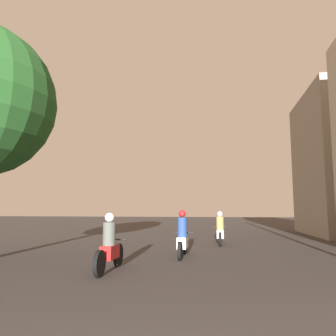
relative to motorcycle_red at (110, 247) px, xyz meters
name	(u,v)px	position (x,y,z in m)	size (l,w,h in m)	color
motorcycle_red	(110,247)	(0.00, 0.00, 0.00)	(0.60, 2.07, 1.47)	black
motorcycle_white	(182,238)	(1.55, 2.77, 0.01)	(0.60, 2.05, 1.53)	black
motorcycle_silver	(220,231)	(2.79, 6.66, -0.02)	(0.60, 1.93, 1.46)	black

